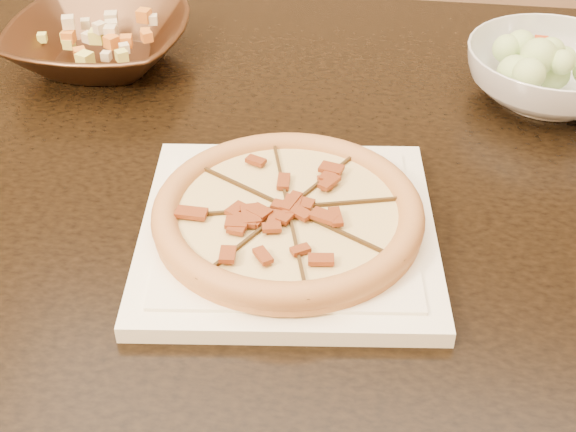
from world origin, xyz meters
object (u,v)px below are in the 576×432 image
at_px(dining_table, 220,203).
at_px(salad_bowl, 551,74).
at_px(plate, 288,231).
at_px(bronze_bowl, 100,43).
at_px(pizza, 288,213).

bearing_deg(dining_table, salad_bowl, 27.57).
relative_size(plate, salad_bowl, 1.60).
bearing_deg(plate, salad_bowl, 53.75).
height_order(dining_table, bronze_bowl, bronze_bowl).
bearing_deg(plate, dining_table, 128.69).
distance_m(pizza, salad_bowl, 0.46).
relative_size(plate, pizza, 1.29).
height_order(dining_table, pizza, pizza).
xyz_separation_m(bronze_bowl, salad_bowl, (0.62, 0.04, 0.00)).
bearing_deg(bronze_bowl, salad_bowl, 3.75).
bearing_deg(dining_table, plate, -51.31).
relative_size(dining_table, pizza, 5.58).
height_order(pizza, salad_bowl, salad_bowl).
bearing_deg(salad_bowl, dining_table, -152.43).
xyz_separation_m(dining_table, plate, (0.13, -0.16, 0.10)).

